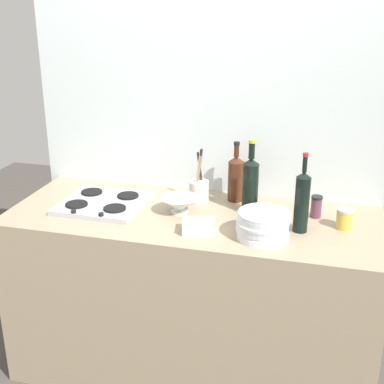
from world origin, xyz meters
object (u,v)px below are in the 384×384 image
Objects in this scene: plate_stack at (263,225)px; butter_dish at (199,226)px; condiment_jar_front at (344,219)px; wine_bottle_leftmost at (250,184)px; utensil_crock at (199,189)px; condiment_jar_rear at (316,207)px; wine_bottle_mid_right at (236,178)px; wine_bottle_mid_left at (302,201)px; stovetop_hob at (103,203)px; mixing_bowl at (179,204)px.

plate_stack is 0.29m from butter_dish.
butter_dish is at bearing -161.23° from condiment_jar_front.
utensil_crock is at bearing 163.52° from wine_bottle_leftmost.
condiment_jar_rear is (0.32, 0.02, -0.09)m from wine_bottle_leftmost.
wine_bottle_mid_right reaches higher than utensil_crock.
utensil_crock is 0.74m from condiment_jar_front.
wine_bottle_leftmost reaches higher than butter_dish.
wine_bottle_mid_left reaches higher than butter_dish.
butter_dish is at bearing -122.17° from wine_bottle_leftmost.
condiment_jar_rear is at bearing 31.84° from butter_dish.
condiment_jar_front is at bearing 18.77° from butter_dish.
plate_stack is at bearing -150.46° from condiment_jar_front.
plate_stack reaches higher than condiment_jar_rear.
wine_bottle_mid_left reaches higher than stovetop_hob.
utensil_crock reaches higher than plate_stack.
mixing_bowl is at bearing -169.55° from condiment_jar_rear.
butter_dish is at bearing -18.73° from stovetop_hob.
stovetop_hob is at bearing 168.63° from plate_stack.
butter_dish is at bearing -52.71° from mixing_bowl.
wine_bottle_leftmost reaches higher than mixing_bowl.
butter_dish is (-0.28, -0.02, -0.03)m from plate_stack.
wine_bottle_leftmost is 1.18× the size of wine_bottle_mid_right.
utensil_crock reaches higher than mixing_bowl.
wine_bottle_mid_left is (0.15, 0.11, 0.09)m from plate_stack.
mixing_bowl is 1.73× the size of condiment_jar_rear.
wine_bottle_mid_left is at bearing -31.75° from wine_bottle_leftmost.
plate_stack is 0.52m from utensil_crock.
condiment_jar_rear is at bearing 143.39° from condiment_jar_front.
plate_stack reaches higher than stovetop_hob.
plate_stack is 2.20× the size of condiment_jar_rear.
plate_stack is at bearing -126.41° from condiment_jar_rear.
wine_bottle_mid_left is at bearing -24.28° from utensil_crock.
plate_stack is at bearing -64.08° from wine_bottle_mid_right.
wine_bottle_mid_left is 0.47m from butter_dish.
stovetop_hob is 1.06m from condiment_jar_rear.
butter_dish is at bearing -75.88° from utensil_crock.
utensil_crock reaches higher than condiment_jar_front.
wine_bottle_mid_right is at bearing 20.72° from stovetop_hob.
condiment_jar_rear is (0.22, 0.29, -0.01)m from plate_stack.
condiment_jar_front is at bearing 1.68° from mixing_bowl.
condiment_jar_front is at bearing 23.20° from wine_bottle_mid_left.
wine_bottle_mid_right is at bearing 45.27° from mixing_bowl.
utensil_crock is 2.62× the size of condiment_jar_rear.
wine_bottle_mid_right reaches higher than mixing_bowl.
stovetop_hob is at bearing -159.28° from wine_bottle_mid_right.
wine_bottle_mid_right is 0.34m from mixing_bowl.
butter_dish is 0.39m from utensil_crock.
wine_bottle_mid_right is (-0.10, 0.14, -0.02)m from wine_bottle_leftmost.
wine_bottle_leftmost is at bearing -16.48° from utensil_crock.
wine_bottle_mid_right is 0.43m from condiment_jar_rear.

